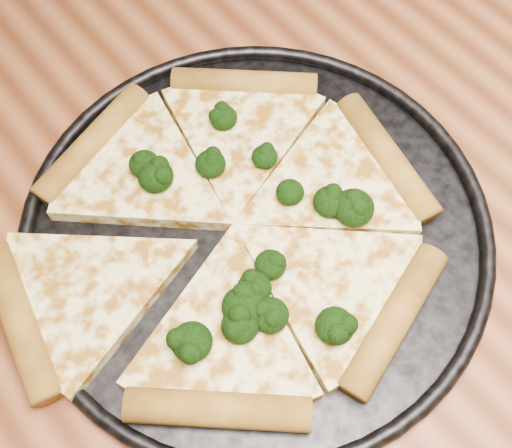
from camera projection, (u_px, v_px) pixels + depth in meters
ground at (305, 378)px, 1.24m from camera, size 4.00×4.00×0.00m
dining_table at (349, 209)px, 0.66m from camera, size 1.20×0.90×0.75m
pizza_pan at (256, 229)px, 0.53m from camera, size 0.39×0.39×0.02m
pizza at (227, 228)px, 0.52m from camera, size 0.37×0.34×0.03m
broccoli_florets at (254, 244)px, 0.51m from camera, size 0.20×0.23×0.02m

